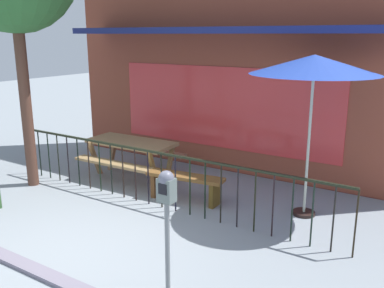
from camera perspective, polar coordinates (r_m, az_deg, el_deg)
name	(u,v)px	position (r m, az deg, el deg)	size (l,w,h in m)	color
ground	(78,248)	(6.17, -15.17, -13.35)	(40.00, 40.00, 0.00)	gray
pub_storefront	(229,32)	(8.95, 5.06, 14.87)	(7.71, 1.49, 5.82)	maroon
patio_fence_front	(154,169)	(7.10, -5.08, -3.34)	(6.50, 0.04, 0.97)	black
picnic_table_left	(131,149)	(8.58, -8.16, -0.62)	(1.84, 1.42, 0.79)	#96754C
patio_umbrella	(314,66)	(6.63, 16.16, 10.11)	(1.94, 1.94, 2.55)	black
patio_bench	(185,182)	(7.37, -0.94, -5.13)	(1.43, 0.50, 0.48)	brown
parking_meter_near	(167,199)	(4.61, -3.44, -7.46)	(0.18, 0.17, 1.43)	gray
curb_edge	(34,271)	(5.79, -20.51, -15.79)	(10.80, 0.20, 0.11)	slate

